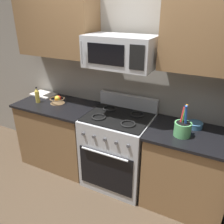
% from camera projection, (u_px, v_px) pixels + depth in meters
% --- Properties ---
extents(ground_plane, '(16.00, 16.00, 0.00)m').
position_uv_depth(ground_plane, '(90.00, 217.00, 2.53)').
color(ground_plane, '#473828').
extents(wall_back, '(8.00, 0.10, 2.60)m').
position_uv_depth(wall_back, '(132.00, 76.00, 2.84)').
color(wall_back, '#9E998E').
rests_on(wall_back, ground).
extents(counter_left, '(1.04, 0.63, 0.91)m').
position_uv_depth(counter_left, '(59.00, 134.00, 3.26)').
color(counter_left, olive).
rests_on(counter_left, ground).
extents(range_oven, '(0.76, 0.68, 1.09)m').
position_uv_depth(range_oven, '(118.00, 149.00, 2.88)').
color(range_oven, '#B2B5BA').
rests_on(range_oven, ground).
extents(counter_right, '(0.88, 0.63, 0.91)m').
position_uv_depth(counter_right, '(186.00, 170.00, 2.54)').
color(counter_right, olive).
rests_on(counter_right, ground).
extents(microwave, '(0.73, 0.44, 0.33)m').
position_uv_depth(microwave, '(120.00, 52.00, 2.40)').
color(microwave, '#B2B5BA').
extents(upper_cabinets_left, '(1.03, 0.34, 0.77)m').
position_uv_depth(upper_cabinets_left, '(57.00, 23.00, 2.79)').
color(upper_cabinets_left, olive).
extents(upper_cabinets_right, '(0.87, 0.34, 0.77)m').
position_uv_depth(upper_cabinets_right, '(212.00, 29.00, 2.07)').
color(upper_cabinets_right, olive).
extents(utensil_crock, '(0.17, 0.17, 0.34)m').
position_uv_depth(utensil_crock, '(183.00, 128.00, 2.29)').
color(utensil_crock, '#59AD66').
rests_on(utensil_crock, counter_right).
extents(fruit_basket, '(0.19, 0.19, 0.10)m').
position_uv_depth(fruit_basket, '(57.00, 100.00, 3.08)').
color(fruit_basket, brown).
rests_on(fruit_basket, counter_left).
extents(cutting_board, '(0.36, 0.24, 0.02)m').
position_uv_depth(cutting_board, '(43.00, 94.00, 3.37)').
color(cutting_board, silver).
rests_on(cutting_board, counter_left).
extents(bottle_oil, '(0.06, 0.06, 0.21)m').
position_uv_depth(bottle_oil, '(37.00, 95.00, 3.08)').
color(bottle_oil, gold).
rests_on(bottle_oil, counter_left).
extents(prep_bowl, '(0.16, 0.16, 0.06)m').
position_uv_depth(prep_bowl, '(195.00, 125.00, 2.46)').
color(prep_bowl, teal).
rests_on(prep_bowl, counter_right).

